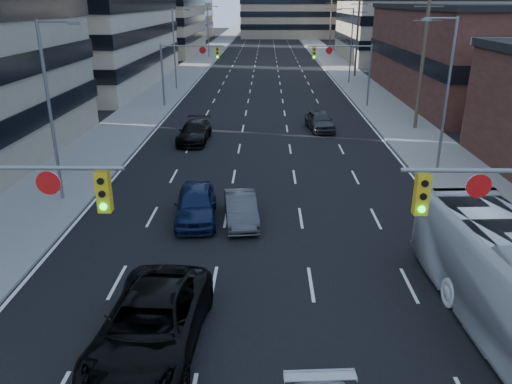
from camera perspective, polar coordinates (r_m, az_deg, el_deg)
The scene contains 23 objects.
road_surface at distance 134.34m, azimuth 1.20°, elevation 16.83°, with size 18.00×300.00×0.02m, color black.
sidewalk_left at distance 134.84m, azimuth -3.91°, elevation 16.83°, with size 5.00×300.00×0.15m, color slate.
sidewalk_right at distance 134.82m, azimuth 6.32°, elevation 16.75°, with size 5.00×300.00×0.15m, color slate.
office_left_far at distance 106.76m, azimuth -12.59°, elevation 19.58°, with size 20.00×30.00×16.00m, color gray.
storefront_right_mid at distance 59.27m, azimuth 25.78°, elevation 13.90°, with size 20.00×30.00×9.00m, color #472119.
office_right_far at distance 95.33m, azimuth 17.25°, elevation 18.45°, with size 22.00×28.00×14.00m, color gray.
bg_block_left at distance 146.70m, azimuth -10.54°, elevation 20.76°, with size 24.00×24.00×20.00m, color #ADA089.
bg_block_right at distance 137.78m, azimuth 15.42°, elevation 18.73°, with size 22.00×22.00×12.00m, color gray.
signal_far_left at distance 49.90m, azimuth -8.04°, elevation 14.50°, with size 6.09×0.33×6.00m.
signal_far_right at distance 49.86m, azimuth 10.26°, elevation 14.37°, with size 6.09×0.33×6.00m.
utility_pole_block at distance 41.96m, azimuth 18.56°, elevation 14.49°, with size 2.20×0.28×11.00m.
utility_pole_midblock at distance 71.13m, azimuth 11.52°, elevation 17.38°, with size 2.20×0.28×11.00m.
utility_pole_distant at distance 100.79m, azimuth 8.54°, elevation 18.51°, with size 2.20×0.28×11.00m.
streetlight_left_near at distance 26.58m, azimuth -22.26°, elevation 9.22°, with size 2.03×0.22×9.00m.
streetlight_left_mid at distance 60.09m, azimuth -9.18°, elevation 16.24°, with size 2.03×0.22×9.00m.
streetlight_left_far at distance 94.68m, azimuth -5.40°, elevation 18.05°, with size 2.03×0.22×9.00m.
streetlight_right_near at distance 31.10m, azimuth 20.79°, elevation 10.93°, with size 2.03×0.22×9.00m.
streetlight_right_far at distance 64.97m, azimuth 10.71°, elevation 16.48°, with size 2.03×0.22×9.00m.
black_pickup at distance 15.50m, azimuth -11.91°, elevation -14.64°, with size 2.88×6.24×1.73m, color black.
sedan_blue at distance 23.77m, azimuth -6.89°, elevation -1.34°, with size 1.90×4.73×1.61m, color #0E1838.
sedan_grey_center at distance 23.39m, azimuth -1.73°, elevation -1.93°, with size 1.42×4.07×1.34m, color #3A3A3D.
sedan_black_far at distance 37.31m, azimuth -7.06°, elevation 6.83°, with size 2.09×5.14×1.49m, color black.
sedan_grey_right at distance 40.88m, azimuth 7.29°, elevation 8.11°, with size 1.84×4.57×1.56m, color #2D2D2F.
Camera 1 is at (0.10, -3.98, 9.78)m, focal length 35.00 mm.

